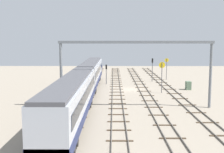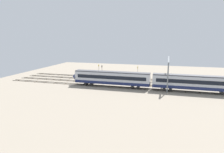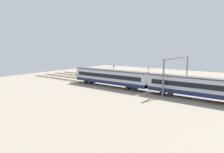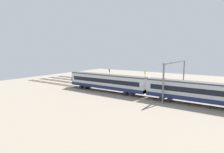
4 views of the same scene
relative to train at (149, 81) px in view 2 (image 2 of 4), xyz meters
name	(u,v)px [view 2 (image 2 of 4)]	position (x,y,z in m)	size (l,w,h in m)	color
ground_plane	(125,83)	(8.85, -7.14, -2.66)	(96.81, 96.81, 0.00)	gray
track_near_foreground	(129,78)	(8.85, -14.28, -2.59)	(80.81, 2.40, 0.16)	#59544C
track_second_near	(127,81)	(8.85, -9.52, -2.59)	(80.81, 2.40, 0.16)	#59544C
track_middle	(124,84)	(8.85, -4.76, -2.59)	(80.81, 2.40, 0.16)	#59544C
track_with_train	(121,87)	(8.85, 0.00, -2.59)	(80.81, 2.40, 0.16)	#59544C
train	(149,81)	(0.00, 0.00, 0.00)	(50.40, 3.24, 4.80)	#B7BCC6
overhead_gantry	(168,65)	(-5.29, -7.10, 3.98)	(0.40, 20.00, 8.72)	slate
speed_sign_near_foreground	(138,71)	(5.38, -12.29, 0.82)	(0.14, 1.02, 5.23)	#4C4C51
speed_sign_mid_trackside	(99,69)	(21.75, -16.10, 0.46)	(0.14, 0.86, 4.86)	#4C4C51
signal_light_trackside_approach	(104,77)	(15.32, -2.74, -0.04)	(0.31, 0.32, 3.96)	#4C4C51
signal_light_trackside_departure	(102,70)	(19.23, -12.56, 0.58)	(0.31, 0.32, 4.99)	#4C4C51
relay_cabinet	(131,75)	(8.64, -17.63, -1.91)	(1.12, 0.88, 1.50)	#597259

